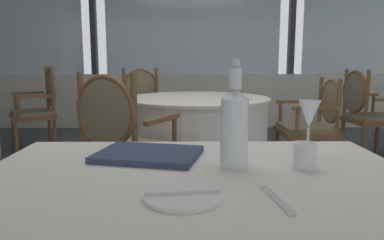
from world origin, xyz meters
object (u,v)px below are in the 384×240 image
object	(u,v)px
water_bottle	(234,125)
dining_chair_0_2	(365,109)
dining_chair_2_1	(145,105)
wine_glass	(309,116)
dining_chair_1_1	(41,103)
dining_chair_2_0	(315,120)
menu_book	(148,154)
side_plate	(183,196)
dining_chair_2_2	(120,138)
water_tumbler	(305,156)

from	to	relation	value
water_bottle	dining_chair_0_2	world-z (taller)	water_bottle
water_bottle	dining_chair_2_1	distance (m)	3.10
water_bottle	wine_glass	world-z (taller)	water_bottle
dining_chair_1_1	dining_chair_2_0	size ratio (longest dim) A/B	1.09
dining_chair_1_1	dining_chair_2_0	xyz separation A→B (m)	(2.84, -1.03, -0.04)
wine_glass	menu_book	xyz separation A→B (m)	(-0.53, -0.01, -0.13)
dining_chair_0_2	dining_chair_2_1	size ratio (longest dim) A/B	0.99
side_plate	dining_chair_2_2	bearing A→B (deg)	106.17
dining_chair_1_1	side_plate	bearing A→B (deg)	87.83
dining_chair_2_1	dining_chair_2_2	distance (m)	1.84
menu_book	dining_chair_2_1	world-z (taller)	dining_chair_2_1
water_bottle	dining_chair_2_1	xyz separation A→B (m)	(-0.62, 3.02, -0.30)
water_bottle	menu_book	size ratio (longest dim) A/B	0.99
dining_chair_0_2	wine_glass	bearing A→B (deg)	-125.05
dining_chair_0_2	dining_chair_2_0	distance (m)	0.86
menu_book	dining_chair_0_2	world-z (taller)	dining_chair_0_2
menu_book	dining_chair_2_1	distance (m)	2.94
menu_book	dining_chair_2_1	xyz separation A→B (m)	(-0.35, 2.92, -0.18)
side_plate	water_tumbler	distance (m)	0.42
water_bottle	dining_chair_2_1	bearing A→B (deg)	101.57
side_plate	water_tumbler	world-z (taller)	water_tumbler
menu_book	dining_chair_2_0	bearing A→B (deg)	71.27
water_tumbler	dining_chair_1_1	distance (m)	3.81
dining_chair_0_2	dining_chair_1_1	size ratio (longest dim) A/B	0.98
dining_chair_0_2	dining_chair_2_2	distance (m)	2.69
water_tumbler	dining_chair_2_1	xyz separation A→B (m)	(-0.82, 3.05, -0.21)
side_plate	dining_chair_1_1	bearing A→B (deg)	116.32
side_plate	dining_chair_1_1	distance (m)	3.83
water_tumbler	side_plate	bearing A→B (deg)	-146.62
dining_chair_2_0	dining_chair_2_1	size ratio (longest dim) A/B	0.92
side_plate	dining_chair_2_2	xyz separation A→B (m)	(-0.42, 1.44, -0.17)
wine_glass	dining_chair_1_1	size ratio (longest dim) A/B	0.19
dining_chair_2_0	dining_chair_2_1	distance (m)	1.84
side_plate	dining_chair_2_0	size ratio (longest dim) A/B	0.21
dining_chair_1_1	dining_chair_2_0	world-z (taller)	dining_chair_1_1
water_bottle	menu_book	distance (m)	0.31
menu_book	dining_chair_1_1	size ratio (longest dim) A/B	0.33
water_bottle	wine_glass	bearing A→B (deg)	24.40
water_bottle	dining_chair_1_1	distance (m)	3.69
dining_chair_0_2	dining_chair_2_0	xyz separation A→B (m)	(-0.69, -0.52, -0.03)
side_plate	water_tumbler	size ratio (longest dim) A/B	2.41
dining_chair_2_0	menu_book	bearing A→B (deg)	56.61
dining_chair_2_0	water_tumbler	bearing A→B (deg)	68.32
menu_book	dining_chair_2_1	bearing A→B (deg)	109.89
side_plate	dining_chair_2_0	distance (m)	2.67
water_tumbler	dining_chair_2_0	size ratio (longest dim) A/B	0.09
dining_chair_2_2	wine_glass	bearing A→B (deg)	-113.95
dining_chair_2_1	wine_glass	bearing A→B (deg)	-14.86
water_bottle	menu_book	world-z (taller)	water_bottle
water_tumbler	dining_chair_2_1	size ratio (longest dim) A/B	0.08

